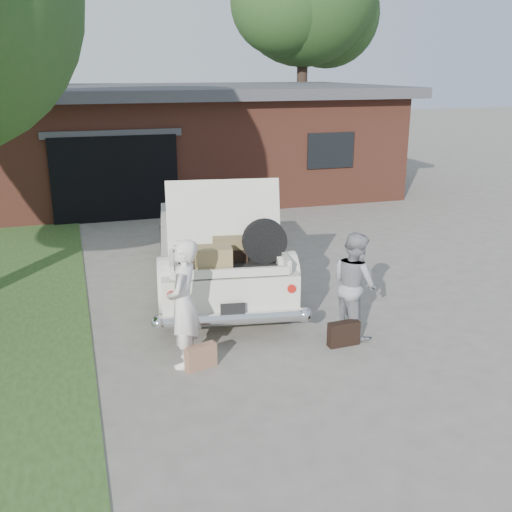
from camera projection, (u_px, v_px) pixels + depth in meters
name	position (u px, v px, depth m)	size (l,w,h in m)	color
ground	(268.00, 338.00, 8.86)	(90.00, 90.00, 0.00)	gray
house	(185.00, 139.00, 19.09)	(12.80, 7.80, 3.30)	brown
tree_right	(306.00, 0.00, 23.81)	(6.60, 5.74, 9.59)	#38281E
sedan	(216.00, 243.00, 10.86)	(2.84, 5.60, 2.20)	silver
woman_left	(183.00, 304.00, 7.85)	(0.64, 0.42, 1.75)	white
woman_right	(354.00, 284.00, 8.80)	(0.77, 0.60, 1.58)	gray
suitcase_left	(201.00, 357.00, 7.94)	(0.43, 0.14, 0.33)	#9D6B4F
suitcase_right	(344.00, 334.00, 8.60)	(0.46, 0.15, 0.36)	black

